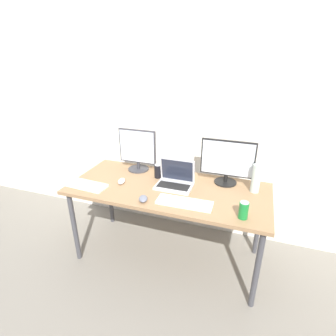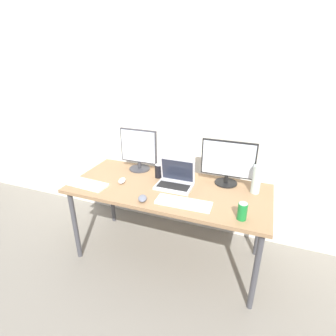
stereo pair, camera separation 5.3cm
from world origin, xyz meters
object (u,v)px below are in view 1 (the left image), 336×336
Objects in this scene: soda_can_by_laptop at (244,210)px; monitor_left at (138,150)px; soda_can_near_keyboard at (158,171)px; mouse_by_keyboard at (143,199)px; keyboard_main at (184,203)px; work_desk at (168,194)px; keyboard_aux at (83,185)px; laptop_silver at (175,180)px; monitor_center at (227,161)px; water_bottle at (256,177)px; mouse_by_laptop at (122,181)px.

monitor_left is at bearing 153.75° from soda_can_by_laptop.
mouse_by_keyboard is at bearing -84.63° from soda_can_near_keyboard.
work_desk is at bearing 132.58° from keyboard_main.
keyboard_main is 3.38× the size of soda_can_near_keyboard.
work_desk is 0.73m from keyboard_aux.
monitor_left is at bearing 155.19° from laptop_silver.
mouse_by_keyboard is 0.75m from soda_can_by_laptop.
monitor_center is 0.27m from water_bottle.
soda_can_near_keyboard reaches higher than mouse_by_laptop.
mouse_by_laptop is at bearing 164.24° from keyboard_main.
keyboard_aux is at bearing 178.38° from keyboard_main.
keyboard_main is (-0.25, -0.46, -0.19)m from monitor_center.
keyboard_aux is 0.66m from soda_can_near_keyboard.
work_desk is 13.45× the size of soda_can_near_keyboard.
keyboard_main is 0.64m from mouse_by_laptop.
keyboard_aux is (-0.31, -0.46, -0.19)m from monitor_left.
laptop_silver is at bearing 40.99° from mouse_by_keyboard.
laptop_silver is at bearing -2.69° from mouse_by_laptop.
mouse_by_keyboard and mouse_by_laptop have the same top height.
monitor_center reaches higher than keyboard_main.
monitor_left is 3.88× the size of mouse_by_keyboard.
mouse_by_keyboard reaches higher than work_desk.
mouse_by_laptop is at bearing 122.38° from mouse_by_keyboard.
monitor_left is 0.78m from keyboard_main.
water_bottle is at bearing -17.55° from monitor_center.
keyboard_main is at bearing -142.60° from water_bottle.
soda_can_near_keyboard is (-0.36, 0.37, 0.05)m from keyboard_main.
keyboard_main is 0.32m from mouse_by_keyboard.
monitor_center is 4.39× the size of mouse_by_keyboard.
soda_can_by_laptop is (0.79, -0.41, 0.00)m from soda_can_near_keyboard.
mouse_by_keyboard is (-0.16, -0.32, -0.04)m from laptop_silver.
monitor_center is 0.62m from soda_can_near_keyboard.
mouse_by_keyboard is at bearing -116.64° from laptop_silver.
laptop_silver reaches higher than soda_can_by_laptop.
keyboard_aux is at bearing -165.00° from water_bottle.
monitor_center is 0.55m from keyboard_main.
soda_can_near_keyboard is 0.89m from soda_can_by_laptop.
monitor_left reaches higher than mouse_by_keyboard.
monitor_center is at bearing 162.45° from water_bottle.
monitor_left is at bearing 175.37° from water_bottle.
mouse_by_keyboard is (0.59, -0.06, 0.01)m from keyboard_aux.
mouse_by_laptop is at bearing -168.86° from water_bottle.
mouse_by_laptop reaches higher than keyboard_main.
mouse_by_keyboard reaches higher than keyboard_aux.
monitor_center is at bearing 8.51° from soda_can_near_keyboard.
work_desk is 13.45× the size of soda_can_by_laptop.
water_bottle reaches higher than laptop_silver.
soda_can_by_laptop is at bearing -27.30° from laptop_silver.
monitor_center is 3.62× the size of soda_can_by_laptop.
laptop_silver is at bearing -169.86° from water_bottle.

